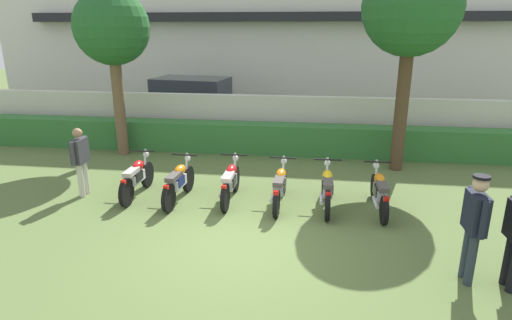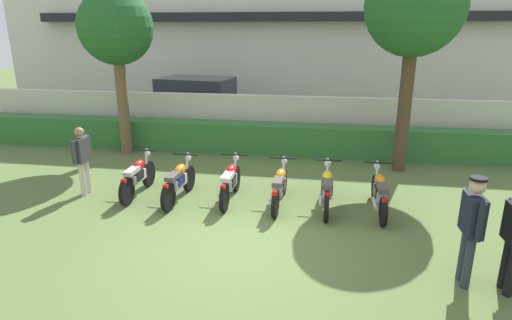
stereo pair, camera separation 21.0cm
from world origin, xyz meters
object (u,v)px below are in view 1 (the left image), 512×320
Objects in this scene: officer_0 at (475,220)px; inspector_person at (80,157)px; motorcycle_in_row_1 at (178,182)px; motorcycle_in_row_4 at (327,188)px; motorcycle_in_row_2 at (230,182)px; motorcycle_in_row_5 at (380,191)px; motorcycle_in_row_3 at (280,186)px; parked_car at (196,103)px; tree_far_side at (412,9)px; motorcycle_in_row_0 at (137,177)px; tree_near_inspector at (112,30)px.

inspector_person is at bearing -19.00° from officer_0.
motorcycle_in_row_4 is (3.24, 0.05, 0.00)m from motorcycle_in_row_1.
motorcycle_in_row_4 is (2.11, -0.12, 0.00)m from motorcycle_in_row_2.
motorcycle_in_row_1 is 0.97× the size of motorcycle_in_row_5.
motorcycle_in_row_4 is 5.54m from inspector_person.
motorcycle_in_row_3 is 1.09× the size of officer_0.
parked_car reaches higher than motorcycle_in_row_5.
tree_far_side is at bearing -89.50° from officer_0.
inspector_person is (-1.24, -0.12, 0.47)m from motorcycle_in_row_0.
motorcycle_in_row_3 is at bearing -135.63° from tree_far_side.
tree_near_inspector is at bearing 64.15° from motorcycle_in_row_5.
motorcycle_in_row_4 reaches higher than motorcycle_in_row_1.
motorcycle_in_row_2 is at bearing -145.32° from tree_far_side.
motorcycle_in_row_3 is (1.11, -0.07, -0.01)m from motorcycle_in_row_2.
officer_0 is (6.88, -9.62, 0.08)m from parked_car.
parked_car is 7.17m from inspector_person.
motorcycle_in_row_2 is 3.44m from inspector_person.
motorcycle_in_row_3 is (-2.93, -2.87, -3.70)m from tree_far_side.
tree_far_side reaches higher than motorcycle_in_row_3.
parked_car reaches higher than motorcycle_in_row_1.
inspector_person reaches higher than motorcycle_in_row_5.
motorcycle_in_row_2 is at bearing 86.70° from motorcycle_in_row_4.
motorcycle_in_row_1 is at bearing -98.74° from motorcycle_in_row_0.
tree_far_side is at bearing -56.97° from motorcycle_in_row_1.
tree_far_side is 5.52m from motorcycle_in_row_3.
officer_0 is at bearing -122.07° from motorcycle_in_row_2.
officer_0 is at bearing -111.55° from motorcycle_in_row_1.
tree_near_inspector is 2.56× the size of motorcycle_in_row_3.
motorcycle_in_row_5 is (5.91, -7.12, -0.50)m from parked_car.
tree_far_side reaches higher than motorcycle_in_row_1.
motorcycle_in_row_0 is 1.33m from inspector_person.
motorcycle_in_row_3 is at bearing -54.06° from parked_car.
parked_car reaches higher than motorcycle_in_row_4.
inspector_person is at bearing -80.54° from tree_near_inspector.
motorcycle_in_row_2 is (2.71, -7.00, -0.49)m from parked_car.
motorcycle_in_row_2 is (-4.04, -2.80, -3.69)m from tree_far_side.
motorcycle_in_row_5 reaches higher than motorcycle_in_row_3.
parked_car is 2.76× the size of officer_0.
motorcycle_in_row_3 is at bearing 87.33° from motorcycle_in_row_4.
motorcycle_in_row_2 is at bearing 2.24° from inspector_person.
motorcycle_in_row_1 is at bearing -70.01° from parked_car.
motorcycle_in_row_0 is 1.01× the size of motorcycle_in_row_2.
inspector_person reaches higher than motorcycle_in_row_1.
motorcycle_in_row_4 is 1.08m from motorcycle_in_row_5.
inspector_person is (-3.41, -0.13, 0.48)m from motorcycle_in_row_2.
motorcycle_in_row_1 reaches higher than motorcycle_in_row_3.
tree_far_side is 7.01m from motorcycle_in_row_1.
tree_far_side is 2.98× the size of motorcycle_in_row_1.
motorcycle_in_row_0 is 0.97× the size of motorcycle_in_row_5.
motorcycle_in_row_1 is (-5.17, -2.97, -3.69)m from tree_far_side.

